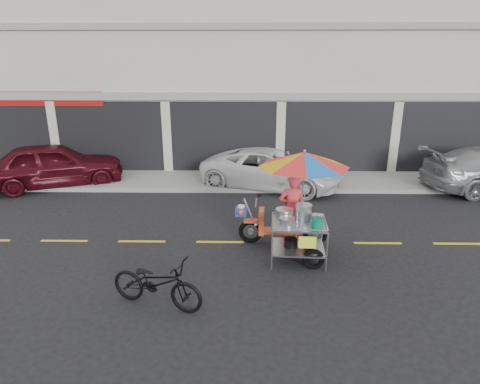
{
  "coord_description": "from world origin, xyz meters",
  "views": [
    {
      "loc": [
        -1.33,
        -9.29,
        4.38
      ],
      "look_at": [
        -1.5,
        0.6,
        1.15
      ],
      "focal_mm": 30.0,
      "sensor_mm": 36.0,
      "label": 1
    }
  ],
  "objects_px": {
    "maroon_sedan": "(54,165)",
    "near_bicycle": "(157,283)",
    "white_pickup": "(271,169)",
    "food_vendor_rig": "(298,189)"
  },
  "relations": [
    {
      "from": "maroon_sedan",
      "to": "food_vendor_rig",
      "type": "distance_m",
      "value": 9.76
    },
    {
      "from": "near_bicycle",
      "to": "food_vendor_rig",
      "type": "height_order",
      "value": "food_vendor_rig"
    },
    {
      "from": "maroon_sedan",
      "to": "near_bicycle",
      "type": "xyz_separation_m",
      "value": [
        5.34,
        -7.5,
        -0.33
      ]
    },
    {
      "from": "white_pickup",
      "to": "food_vendor_rig",
      "type": "height_order",
      "value": "food_vendor_rig"
    },
    {
      "from": "white_pickup",
      "to": "food_vendor_rig",
      "type": "xyz_separation_m",
      "value": [
        0.28,
        -5.29,
        0.93
      ]
    },
    {
      "from": "white_pickup",
      "to": "near_bicycle",
      "type": "height_order",
      "value": "white_pickup"
    },
    {
      "from": "white_pickup",
      "to": "food_vendor_rig",
      "type": "relative_size",
      "value": 1.92
    },
    {
      "from": "maroon_sedan",
      "to": "white_pickup",
      "type": "relative_size",
      "value": 0.96
    },
    {
      "from": "maroon_sedan",
      "to": "near_bicycle",
      "type": "height_order",
      "value": "maroon_sedan"
    },
    {
      "from": "maroon_sedan",
      "to": "white_pickup",
      "type": "distance_m",
      "value": 7.88
    }
  ]
}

